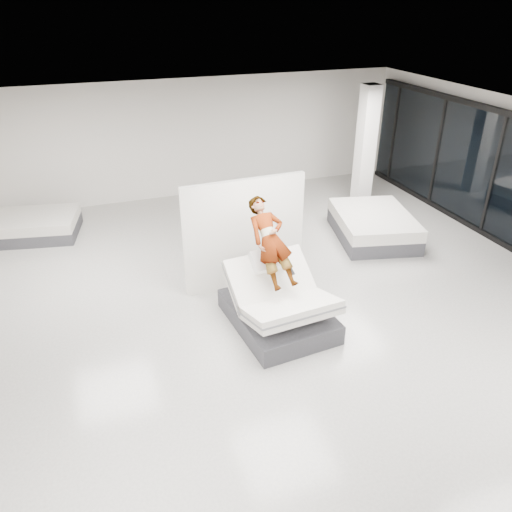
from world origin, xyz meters
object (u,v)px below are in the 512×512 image
Objects in this scene: divider_panel at (245,234)px; flat_bed_left_far at (36,226)px; hero_bed at (278,306)px; flat_bed_right_far at (373,226)px; column at (365,149)px; person at (271,255)px; remote at (292,271)px.

flat_bed_left_far is (-3.99, 3.77, -0.83)m from divider_panel.
flat_bed_left_far is (-4.08, 5.30, -0.13)m from hero_bed.
divider_panel is 0.95× the size of flat_bed_right_far.
person is at bearing -136.12° from column.
hero_bed is 0.69m from remote.
column reaches higher than hero_bed.
remote is 0.07× the size of flat_bed_left_far.
remote is at bearing -132.08° from column.
flat_bed_left_far is (-7.50, 2.78, -0.04)m from flat_bed_right_far.
flat_bed_right_far is at bearing -20.35° from flat_bed_left_far.
divider_panel is 1.13× the size of flat_bed_left_far.
flat_bed_left_far is (-4.05, 4.98, -0.97)m from person.
column is (4.22, 2.78, 0.51)m from divider_panel.
person is 0.69× the size of divider_panel.
flat_bed_right_far is 8.00m from flat_bed_left_far.
person is 0.46m from remote.
hero_bed is at bearing 171.55° from remote.
flat_bed_left_far is at bearing 127.59° from hero_bed.
column is at bearing 31.36° from divider_panel.
column reaches higher than person.
hero_bed reaches higher than remote.
flat_bed_right_far is at bearing 33.09° from remote.
person is at bearing 122.15° from remote.
flat_bed_left_far is 0.66× the size of column.
person is at bearing -50.89° from flat_bed_left_far.
person reaches higher than flat_bed_left_far.
divider_panel reaches higher than flat_bed_left_far.
column is at bearing 42.74° from remote.
flat_bed_right_far is (3.20, 2.53, -0.74)m from remote.
column is (4.15, 3.99, 0.37)m from person.
hero_bed is 15.02× the size of remote.
remote is at bearing -3.28° from hero_bed.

